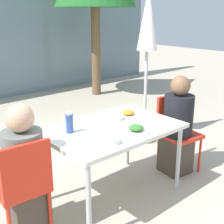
# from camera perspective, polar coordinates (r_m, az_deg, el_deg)

# --- Properties ---
(ground_plane) EXTENTS (24.00, 24.00, 0.00)m
(ground_plane) POSITION_cam_1_polar(r_m,az_deg,el_deg) (3.35, 0.00, -14.90)
(ground_plane) COLOR #B2A893
(dining_table) EXTENTS (1.29, 0.88, 0.76)m
(dining_table) POSITION_cam_1_polar(r_m,az_deg,el_deg) (3.03, 0.00, -3.80)
(dining_table) COLOR silver
(dining_table) RESTS_ON ground
(chair_left) EXTENTS (0.43, 0.43, 0.89)m
(chair_left) POSITION_cam_1_polar(r_m,az_deg,el_deg) (2.62, -15.93, -12.24)
(chair_left) COLOR red
(chair_left) RESTS_ON ground
(person_left) EXTENTS (0.33, 0.33, 1.15)m
(person_left) POSITION_cam_1_polar(r_m,az_deg,el_deg) (2.69, -15.61, -10.89)
(person_left) COLOR #473D33
(person_left) RESTS_ON ground
(chair_right) EXTENTS (0.45, 0.45, 0.89)m
(chair_right) POSITION_cam_1_polar(r_m,az_deg,el_deg) (3.72, 11.53, -2.67)
(chair_right) COLOR red
(chair_right) RESTS_ON ground
(person_right) EXTENTS (0.34, 0.34, 1.15)m
(person_right) POSITION_cam_1_polar(r_m,az_deg,el_deg) (3.63, 11.88, -2.90)
(person_right) COLOR #473D33
(person_right) RESTS_ON ground
(closed_umbrella) EXTENTS (0.36, 0.36, 2.14)m
(closed_umbrella) POSITION_cam_1_polar(r_m,az_deg,el_deg) (4.33, 6.51, 14.27)
(closed_umbrella) COLOR #333333
(closed_umbrella) RESTS_ON ground
(plate_0) EXTENTS (0.26, 0.26, 0.07)m
(plate_0) POSITION_cam_1_polar(r_m,az_deg,el_deg) (2.88, 4.41, -3.17)
(plate_0) COLOR white
(plate_0) RESTS_ON dining_table
(plate_1) EXTENTS (0.23, 0.23, 0.06)m
(plate_1) POSITION_cam_1_polar(r_m,az_deg,el_deg) (3.31, 2.97, -0.33)
(plate_1) COLOR white
(plate_1) RESTS_ON dining_table
(bottle) EXTENTS (0.07, 0.07, 0.19)m
(bottle) POSITION_cam_1_polar(r_m,az_deg,el_deg) (2.86, -7.78, -2.02)
(bottle) COLOR #334C8E
(bottle) RESTS_ON dining_table
(drinking_cup) EXTENTS (0.07, 0.07, 0.08)m
(drinking_cup) POSITION_cam_1_polar(r_m,az_deg,el_deg) (3.15, 1.00, -0.89)
(drinking_cup) COLOR white
(drinking_cup) RESTS_ON dining_table
(salad_bowl) EXTENTS (0.17, 0.17, 0.05)m
(salad_bowl) POSITION_cam_1_polar(r_m,az_deg,el_deg) (2.64, -0.41, -5.15)
(salad_bowl) COLOR white
(salad_bowl) RESTS_ON dining_table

